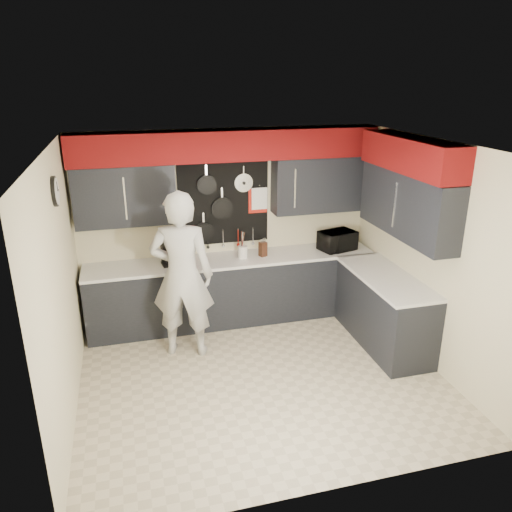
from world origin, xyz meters
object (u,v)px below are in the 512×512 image
object	(u,v)px
microwave	(337,241)
person	(182,275)
knife_block	(263,249)
utensil_crock	(243,252)
coffee_maker	(168,253)

from	to	relation	value
microwave	person	size ratio (longest dim) A/B	0.24
knife_block	person	bearing A→B (deg)	-169.63
utensil_crock	person	size ratio (longest dim) A/B	0.08
coffee_maker	person	size ratio (longest dim) A/B	0.15
utensil_crock	coffee_maker	xyz separation A→B (m)	(-1.00, 0.01, 0.07)
microwave	utensil_crock	world-z (taller)	microwave
coffee_maker	person	bearing A→B (deg)	-88.02
microwave	knife_block	world-z (taller)	microwave
microwave	utensil_crock	bearing A→B (deg)	163.70
knife_block	coffee_maker	world-z (taller)	coffee_maker
microwave	person	distance (m)	2.34
microwave	coffee_maker	world-z (taller)	coffee_maker
knife_block	person	distance (m)	1.35
knife_block	utensil_crock	size ratio (longest dim) A/B	1.20
utensil_crock	knife_block	bearing A→B (deg)	-0.60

